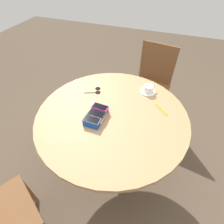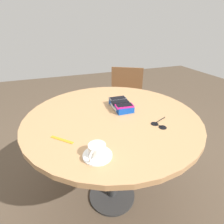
{
  "view_description": "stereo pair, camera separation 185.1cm",
  "coord_description": "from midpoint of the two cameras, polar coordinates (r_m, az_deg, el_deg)",
  "views": [
    {
      "loc": [
        -0.86,
        -0.31,
        1.71
      ],
      "look_at": [
        0.0,
        0.0,
        0.81
      ],
      "focal_mm": 28.0,
      "sensor_mm": 36.0,
      "label": 1
    },
    {
      "loc": [
        0.95,
        -0.35,
        1.33
      ],
      "look_at": [
        0.0,
        0.0,
        0.81
      ],
      "focal_mm": 28.0,
      "sensor_mm": 36.0,
      "label": 2
    }
  ],
  "objects": [
    {
      "name": "round_table",
      "position": [
        0.89,
        -27.22,
        -37.45
      ],
      "size": [
        1.12,
        1.12,
        0.79
      ],
      "color": "#2D2D2D",
      "rests_on": "ground_plane"
    },
    {
      "name": "saucer",
      "position": [
        0.8,
        -1.32,
        -20.78
      ],
      "size": [
        0.13,
        0.13,
        0.01
      ],
      "primitive_type": "cylinder",
      "color": "white",
      "rests_on": "round_table"
    },
    {
      "name": "lanyard_strap",
      "position": [
        0.74,
        5.11,
        -36.31
      ],
      "size": [
        0.11,
        0.11,
        0.0
      ],
      "primitive_type": "cube",
      "rotation": [
        0.0,
        0.0,
        0.79
      ],
      "color": "orange",
      "rests_on": "round_table"
    },
    {
      "name": "coffee_cup",
      "position": [
        0.77,
        -1.17,
        -19.69
      ],
      "size": [
        0.09,
        0.09,
        0.05
      ],
      "color": "white",
      "rests_on": "saucer"
    },
    {
      "name": "phone_magenta",
      "position": [
        0.8,
        -37.06,
        -31.79
      ],
      "size": [
        0.07,
        0.12,
        0.01
      ],
      "color": "#D11975",
      "rests_on": "phone_box"
    },
    {
      "name": "sunglasses",
      "position": [
        0.92,
        -30.85,
        -17.36
      ],
      "size": [
        0.12,
        0.13,
        0.01
      ],
      "color": "black",
      "rests_on": "round_table"
    },
    {
      "name": "chair_near_window",
      "position": [
        1.37,
        5.92,
        -4.98
      ],
      "size": [
        0.5,
        0.5,
        0.92
      ],
      "color": "brown",
      "rests_on": "ground_plane"
    },
    {
      "name": "phone_gray",
      "position": [
        0.83,
        -45.38,
        -38.2
      ],
      "size": [
        0.07,
        0.12,
        0.01
      ],
      "color": "#515156",
      "rests_on": "phone_box"
    },
    {
      "name": "ground_plane",
      "position": [
        1.55,
        -16.18,
        -41.68
      ],
      "size": [
        8.0,
        8.0,
        0.0
      ],
      "primitive_type": "plane",
      "color": "brown"
    },
    {
      "name": "phone_box",
      "position": [
        0.83,
        -40.22,
        -35.64
      ],
      "size": [
        0.21,
        0.12,
        0.04
      ],
      "color": "#0F42AD",
      "rests_on": "round_table"
    },
    {
      "name": "phone_black",
      "position": [
        0.81,
        -40.97,
        -35.44
      ],
      "size": [
        0.07,
        0.13,
        0.01
      ],
      "color": "black",
      "rests_on": "phone_box"
    }
  ]
}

